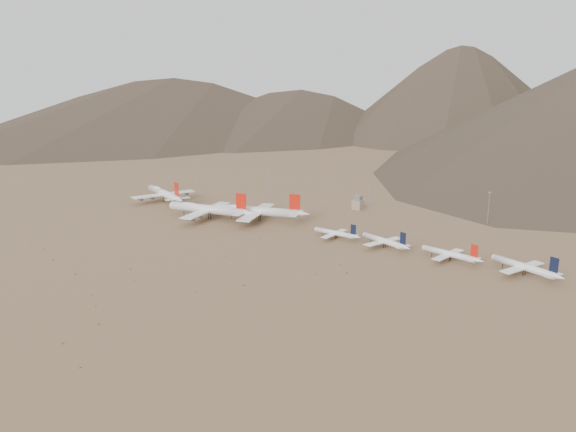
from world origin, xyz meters
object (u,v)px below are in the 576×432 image
Objects in this scene: widebody_centre at (208,209)px; widebody_east at (258,211)px; widebody_west at (164,193)px; narrowbody_b at (385,241)px; control_tower at (358,203)px; narrowbody_a at (336,233)px.

widebody_centre reaches higher than widebody_east.
widebody_west is 224.74m from narrowbody_b.
widebody_east is 91.84m from control_tower.
widebody_west reaches higher than control_tower.
control_tower is (78.99, 100.48, -2.75)m from widebody_centre.
widebody_east reaches higher than narrowbody_a.
widebody_centre is 1.85× the size of narrowbody_b.
widebody_centre reaches higher than narrowbody_b.
narrowbody_b is (112.88, -4.05, -3.42)m from widebody_east.
widebody_east is 1.79× the size of narrowbody_b.
widebody_centre is 149.59m from narrowbody_b.
narrowbody_a is 92.41m from control_tower.
narrowbody_a is (111.51, 13.99, -3.99)m from widebody_centre.
widebody_west is 1.90× the size of narrowbody_a.
widebody_east reaches higher than widebody_west.
widebody_east reaches higher than narrowbody_b.
narrowbody_a is at bearing -160.91° from narrowbody_b.
widebody_centre is 1.03× the size of widebody_east.
narrowbody_b reaches higher than narrowbody_a.
narrowbody_b is 110.05m from control_tower.
widebody_west is at bearing 151.69° from widebody_centre.
narrowbody_b is (148.76, 15.38, -3.44)m from widebody_centre.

